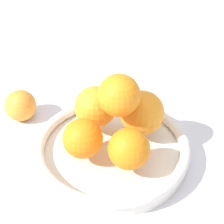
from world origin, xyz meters
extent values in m
plane|color=silver|center=(0.00, 0.00, 0.00)|extent=(4.00, 4.00, 0.00)
cylinder|color=silver|center=(0.00, 0.00, 0.01)|extent=(0.28, 0.28, 0.02)
torus|color=silver|center=(0.00, 0.00, 0.03)|extent=(0.29, 0.29, 0.02)
sphere|color=orange|center=(0.00, 0.07, 0.08)|extent=(0.07, 0.07, 0.07)
sphere|color=orange|center=(-0.06, -0.01, 0.08)|extent=(0.08, 0.08, 0.08)
sphere|color=orange|center=(0.01, -0.06, 0.08)|extent=(0.08, 0.08, 0.08)
sphere|color=orange|center=(0.06, 0.01, 0.08)|extent=(0.07, 0.07, 0.07)
sphere|color=orange|center=(-0.01, 0.00, 0.14)|extent=(0.07, 0.07, 0.07)
sphere|color=orange|center=(0.12, -0.20, 0.03)|extent=(0.07, 0.07, 0.07)
camera|label=1|loc=(0.23, 0.47, 0.51)|focal=60.00mm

